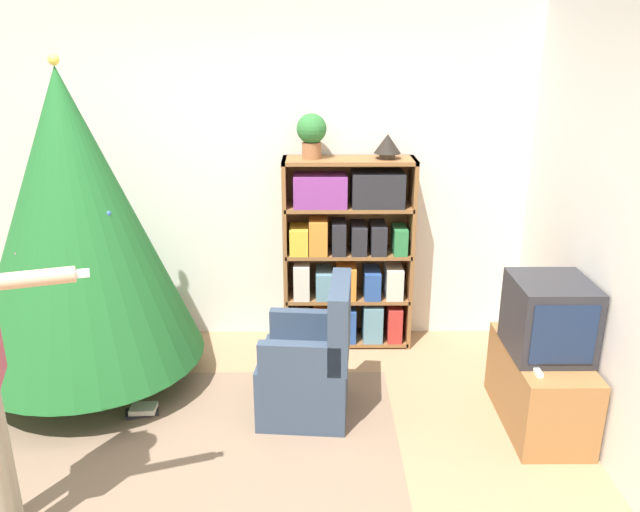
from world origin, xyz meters
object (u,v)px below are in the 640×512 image
at_px(television, 549,317).
at_px(armchair, 310,368).
at_px(bookshelf, 348,257).
at_px(table_lamp, 388,145).
at_px(potted_plant, 312,133).
at_px(christmas_tree, 75,221).

bearing_deg(television, armchair, 175.11).
xyz_separation_m(television, armchair, (-1.45, 0.12, -0.42)).
height_order(bookshelf, armchair, bookshelf).
bearing_deg(table_lamp, potted_plant, -180.00).
bearing_deg(bookshelf, armchair, -105.63).
distance_m(bookshelf, television, 1.63).
relative_size(bookshelf, potted_plant, 4.56).
bearing_deg(bookshelf, table_lamp, 1.46).
height_order(bookshelf, christmas_tree, christmas_tree).
distance_m(armchair, table_lamp, 1.73).
relative_size(television, table_lamp, 2.47).
bearing_deg(television, christmas_tree, 170.24).
distance_m(bookshelf, christmas_tree, 2.00).
xyz_separation_m(bookshelf, television, (1.17, -1.14, 0.01)).
xyz_separation_m(television, christmas_tree, (-3.00, 0.52, 0.46)).
height_order(christmas_tree, armchair, christmas_tree).
bearing_deg(armchair, table_lamp, 155.91).
bearing_deg(table_lamp, bookshelf, -178.54).
bearing_deg(armchair, television, 89.90).
xyz_separation_m(bookshelf, potted_plant, (-0.28, 0.01, 0.96)).
height_order(armchair, table_lamp, table_lamp).
xyz_separation_m(television, table_lamp, (-0.89, 1.15, 0.86)).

